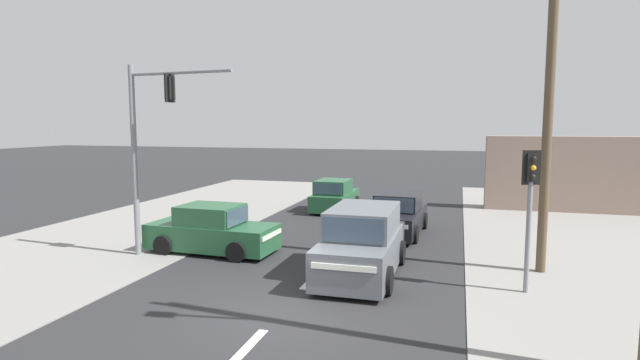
# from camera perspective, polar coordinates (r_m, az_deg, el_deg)

# --- Properties ---
(ground_plane) EXTENTS (140.00, 140.00, 0.00)m
(ground_plane) POSITION_cam_1_polar(r_m,az_deg,el_deg) (11.39, -4.88, -15.19)
(ground_plane) COLOR #28282B
(lane_dash_near) EXTENTS (0.20, 2.40, 0.01)m
(lane_dash_near) POSITION_cam_1_polar(r_m,az_deg,el_deg) (9.70, -9.26, -19.25)
(lane_dash_near) COLOR silver
(lane_dash_near) RESTS_ON ground
(lane_dash_mid) EXTENTS (0.20, 2.40, 0.01)m
(lane_dash_mid) POSITION_cam_1_polar(r_m,az_deg,el_deg) (14.08, -0.52, -10.87)
(lane_dash_mid) COLOR silver
(lane_dash_mid) RESTS_ON ground
(lane_dash_far) EXTENTS (0.20, 2.40, 0.01)m
(lane_dash_far) POSITION_cam_1_polar(r_m,az_deg,el_deg) (18.77, 3.77, -6.46)
(lane_dash_far) COLOR silver
(lane_dash_far) RESTS_ON ground
(kerb_left_verge) EXTENTS (8.00, 40.00, 0.02)m
(kerb_left_verge) POSITION_cam_1_polar(r_m,az_deg,el_deg) (19.00, -25.23, -6.89)
(kerb_left_verge) COLOR gray
(kerb_left_verge) RESTS_ON ground
(utility_pole_midground_right) EXTENTS (1.80, 0.26, 9.30)m
(utility_pole_midground_right) POSITION_cam_1_polar(r_m,az_deg,el_deg) (15.14, 24.71, 8.49)
(utility_pole_midground_right) COLOR brown
(utility_pole_midground_right) RESTS_ON ground
(traffic_signal_mast) EXTENTS (3.68, 0.52, 6.00)m
(traffic_signal_mast) POSITION_cam_1_polar(r_m,az_deg,el_deg) (16.35, -19.12, 4.83)
(traffic_signal_mast) COLOR slate
(traffic_signal_mast) RESTS_ON ground
(pedestal_signal_right_kerb) EXTENTS (0.44, 0.31, 3.56)m
(pedestal_signal_right_kerb) POSITION_cam_1_polar(r_m,az_deg,el_deg) (13.18, 22.88, -1.82)
(pedestal_signal_right_kerb) COLOR slate
(pedestal_signal_right_kerb) RESTS_ON ground
(shopfront_wall_far) EXTENTS (12.00, 1.00, 3.60)m
(shopfront_wall_far) POSITION_cam_1_polar(r_m,az_deg,el_deg) (27.01, 31.17, 0.44)
(shopfront_wall_far) COLOR gray
(shopfront_wall_far) RESTS_ON ground
(suv_crossing_left) EXTENTS (2.07, 4.54, 1.90)m
(suv_crossing_left) POSITION_cam_1_polar(r_m,az_deg,el_deg) (13.99, 4.84, -7.26)
(suv_crossing_left) COLOR slate
(suv_crossing_left) RESTS_ON ground
(sedan_oncoming_near) EXTENTS (2.07, 4.32, 1.56)m
(sedan_oncoming_near) POSITION_cam_1_polar(r_m,az_deg,el_deg) (19.30, 8.89, -4.04)
(sedan_oncoming_near) COLOR black
(sedan_oncoming_near) RESTS_ON ground
(sedan_oncoming_mid) EXTENTS (4.30, 2.03, 1.56)m
(sedan_oncoming_mid) POSITION_cam_1_polar(r_m,az_deg,el_deg) (16.76, -12.24, -5.72)
(sedan_oncoming_mid) COLOR #235633
(sedan_oncoming_mid) RESTS_ON ground
(hatchback_kerbside_parked) EXTENTS (1.85, 3.68, 1.53)m
(hatchback_kerbside_parked) POSITION_cam_1_polar(r_m,az_deg,el_deg) (24.05, 1.67, -1.89)
(hatchback_kerbside_parked) COLOR #235633
(hatchback_kerbside_parked) RESTS_ON ground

